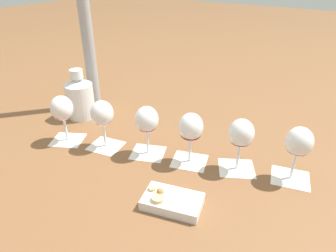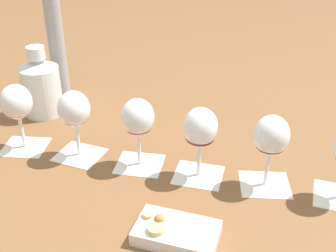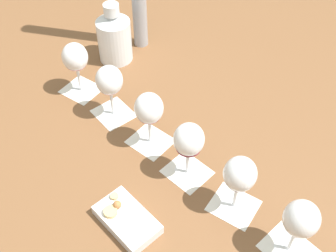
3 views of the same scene
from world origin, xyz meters
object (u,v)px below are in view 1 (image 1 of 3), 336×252
object	(u,v)px
wine_glass_0	(62,110)
wine_glass_3	(191,129)
wine_glass_4	(241,136)
umbrella_pole	(86,24)
wine_glass_1	(102,116)
wine_glass_2	(147,122)
wine_glass_5	(299,144)
ceramic_vase	(80,97)
snack_dish	(172,201)

from	to	relation	value
wine_glass_0	wine_glass_3	xyz separation A→B (m)	(0.44, 0.13, 0.00)
wine_glass_4	umbrella_pole	distance (m)	0.76
wine_glass_1	wine_glass_2	distance (m)	0.16
wine_glass_5	umbrella_pole	size ratio (longest dim) A/B	0.24
wine_glass_4	ceramic_vase	distance (m)	0.69
wine_glass_4	wine_glass_5	xyz separation A→B (m)	(0.16, 0.04, 0.00)
ceramic_vase	wine_glass_2	bearing A→B (deg)	-10.03
wine_glass_2	snack_dish	xyz separation A→B (m)	(0.20, -0.17, -0.11)
snack_dish	ceramic_vase	bearing A→B (deg)	158.50
ceramic_vase	umbrella_pole	distance (m)	0.29
wine_glass_4	wine_glass_3	bearing A→B (deg)	-161.40
wine_glass_0	wine_glass_1	size ratio (longest dim) A/B	1.00
wine_glass_4	ceramic_vase	world-z (taller)	ceramic_vase
wine_glass_3	ceramic_vase	bearing A→B (deg)	176.43
wine_glass_0	wine_glass_2	distance (m)	0.31
wine_glass_2	wine_glass_0	bearing A→B (deg)	-162.39
wine_glass_0	umbrella_pole	world-z (taller)	umbrella_pole
ceramic_vase	umbrella_pole	world-z (taller)	umbrella_pole
wine_glass_0	ceramic_vase	world-z (taller)	ceramic_vase
wine_glass_0	wine_glass_5	distance (m)	0.77
wine_glass_5	ceramic_vase	size ratio (longest dim) A/B	0.84
wine_glass_3	wine_glass_4	distance (m)	0.15
wine_glass_5	snack_dish	distance (m)	0.40
wine_glass_0	wine_glass_5	xyz separation A→B (m)	(0.74, 0.22, 0.00)
wine_glass_1	wine_glass_4	distance (m)	0.46
wine_glass_3	ceramic_vase	distance (m)	0.54
wine_glass_2	wine_glass_4	size ratio (longest dim) A/B	1.00
wine_glass_4	wine_glass_5	size ratio (longest dim) A/B	1.00
wine_glass_2	snack_dish	size ratio (longest dim) A/B	0.99
snack_dish	umbrella_pole	xyz separation A→B (m)	(-0.64, 0.35, 0.34)
wine_glass_1	ceramic_vase	world-z (taller)	ceramic_vase
wine_glass_5	umbrella_pole	xyz separation A→B (m)	(-0.88, 0.05, 0.24)
wine_glass_1	wine_glass_5	xyz separation A→B (m)	(0.60, 0.18, -0.00)
wine_glass_1	wine_glass_3	bearing A→B (deg)	15.82
wine_glass_3	wine_glass_4	size ratio (longest dim) A/B	1.00
wine_glass_5	snack_dish	bearing A→B (deg)	-128.86
umbrella_pole	wine_glass_2	bearing A→B (deg)	-22.85
wine_glass_5	wine_glass_3	bearing A→B (deg)	-162.76
wine_glass_0	umbrella_pole	bearing A→B (deg)	115.89
wine_glass_2	wine_glass_5	distance (m)	0.46
umbrella_pole	wine_glass_3	bearing A→B (deg)	-14.21
ceramic_vase	wine_glass_0	bearing A→B (deg)	-58.91
wine_glass_2	snack_dish	world-z (taller)	wine_glass_2
wine_glass_3	wine_glass_5	bearing A→B (deg)	17.24
wine_glass_3	wine_glass_4	bearing A→B (deg)	18.60
wine_glass_2	ceramic_vase	xyz separation A→B (m)	(-0.40, 0.07, -0.03)
wine_glass_3	ceramic_vase	world-z (taller)	ceramic_vase
wine_glass_0	wine_glass_3	bearing A→B (deg)	16.57
wine_glass_2	umbrella_pole	distance (m)	0.53
wine_glass_0	wine_glass_2	world-z (taller)	same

